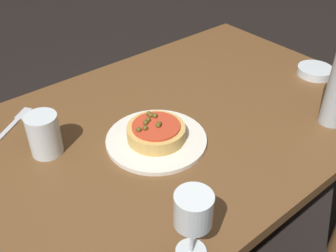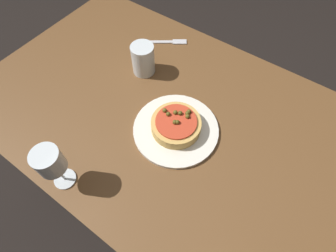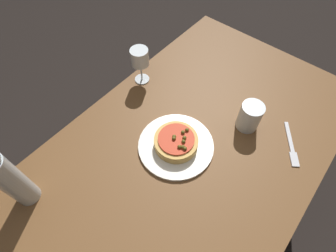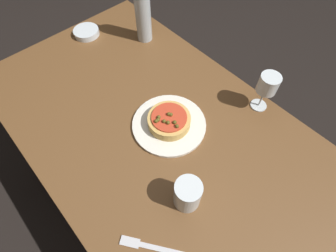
{
  "view_description": "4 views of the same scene",
  "coord_description": "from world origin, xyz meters",
  "px_view_note": "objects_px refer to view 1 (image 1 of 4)",
  "views": [
    {
      "loc": [
        -0.52,
        -0.7,
        1.41
      ],
      "look_at": [
        0.03,
        -0.04,
        0.78
      ],
      "focal_mm": 42.0,
      "sensor_mm": 36.0,
      "label": 1
    },
    {
      "loc": [
        0.22,
        -0.41,
        1.47
      ],
      "look_at": [
        -0.02,
        -0.07,
        0.8
      ],
      "focal_mm": 28.0,
      "sensor_mm": 36.0,
      "label": 2
    },
    {
      "loc": [
        0.36,
        0.24,
        1.58
      ],
      "look_at": [
        -0.03,
        -0.09,
        0.81
      ],
      "focal_mm": 28.0,
      "sensor_mm": 36.0,
      "label": 3
    },
    {
      "loc": [
        -0.41,
        0.32,
        1.56
      ],
      "look_at": [
        -0.05,
        0.0,
        0.83
      ],
      "focal_mm": 28.0,
      "sensor_mm": 36.0,
      "label": 4
    }
  ],
  "objects_px": {
    "wine_glass": "(193,212)",
    "side_bowl": "(315,71)",
    "water_cup": "(44,135)",
    "dinner_plate": "(156,140)",
    "fork": "(14,124)",
    "dining_table": "(152,157)",
    "pizza": "(156,132)"
  },
  "relations": [
    {
      "from": "dining_table",
      "to": "wine_glass",
      "type": "xyz_separation_m",
      "value": [
        -0.18,
        -0.36,
        0.21
      ]
    },
    {
      "from": "pizza",
      "to": "side_bowl",
      "type": "distance_m",
      "value": 0.65
    },
    {
      "from": "dining_table",
      "to": "wine_glass",
      "type": "relative_size",
      "value": 9.26
    },
    {
      "from": "wine_glass",
      "to": "dinner_plate",
      "type": "bearing_deg",
      "value": 62.59
    },
    {
      "from": "dining_table",
      "to": "water_cup",
      "type": "relative_size",
      "value": 13.16
    },
    {
      "from": "side_bowl",
      "to": "dining_table",
      "type": "bearing_deg",
      "value": 171.2
    },
    {
      "from": "dining_table",
      "to": "water_cup",
      "type": "distance_m",
      "value": 0.31
    },
    {
      "from": "pizza",
      "to": "fork",
      "type": "distance_m",
      "value": 0.42
    },
    {
      "from": "wine_glass",
      "to": "side_bowl",
      "type": "bearing_deg",
      "value": 17.74
    },
    {
      "from": "dinner_plate",
      "to": "side_bowl",
      "type": "xyz_separation_m",
      "value": [
        0.65,
        -0.06,
        0.01
      ]
    },
    {
      "from": "water_cup",
      "to": "dinner_plate",
      "type": "bearing_deg",
      "value": -31.3
    },
    {
      "from": "dining_table",
      "to": "side_bowl",
      "type": "distance_m",
      "value": 0.65
    },
    {
      "from": "dining_table",
      "to": "side_bowl",
      "type": "bearing_deg",
      "value": -8.8
    },
    {
      "from": "wine_glass",
      "to": "pizza",
      "type": "bearing_deg",
      "value": 62.65
    },
    {
      "from": "dining_table",
      "to": "side_bowl",
      "type": "xyz_separation_m",
      "value": [
        0.64,
        -0.1,
        0.1
      ]
    },
    {
      "from": "wine_glass",
      "to": "water_cup",
      "type": "bearing_deg",
      "value": 99.48
    },
    {
      "from": "wine_glass",
      "to": "side_bowl",
      "type": "xyz_separation_m",
      "value": [
        0.82,
        0.26,
        -0.1
      ]
    },
    {
      "from": "water_cup",
      "to": "pizza",
      "type": "bearing_deg",
      "value": -31.23
    },
    {
      "from": "fork",
      "to": "pizza",
      "type": "bearing_deg",
      "value": -86.37
    },
    {
      "from": "side_bowl",
      "to": "wine_glass",
      "type": "bearing_deg",
      "value": -162.26
    },
    {
      "from": "wine_glass",
      "to": "fork",
      "type": "relative_size",
      "value": 0.98
    },
    {
      "from": "pizza",
      "to": "wine_glass",
      "type": "distance_m",
      "value": 0.37
    },
    {
      "from": "dinner_plate",
      "to": "side_bowl",
      "type": "distance_m",
      "value": 0.65
    },
    {
      "from": "water_cup",
      "to": "fork",
      "type": "height_order",
      "value": "water_cup"
    },
    {
      "from": "water_cup",
      "to": "wine_glass",
      "type": "bearing_deg",
      "value": -80.52
    },
    {
      "from": "fork",
      "to": "wine_glass",
      "type": "bearing_deg",
      "value": -116.99
    },
    {
      "from": "wine_glass",
      "to": "water_cup",
      "type": "height_order",
      "value": "wine_glass"
    },
    {
      "from": "dinner_plate",
      "to": "side_bowl",
      "type": "relative_size",
      "value": 2.28
    },
    {
      "from": "dinner_plate",
      "to": "fork",
      "type": "xyz_separation_m",
      "value": [
        -0.26,
        0.32,
        -0.0
      ]
    },
    {
      "from": "water_cup",
      "to": "dining_table",
      "type": "bearing_deg",
      "value": -22.73
    },
    {
      "from": "dinner_plate",
      "to": "side_bowl",
      "type": "height_order",
      "value": "side_bowl"
    },
    {
      "from": "dinner_plate",
      "to": "pizza",
      "type": "height_order",
      "value": "pizza"
    }
  ]
}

